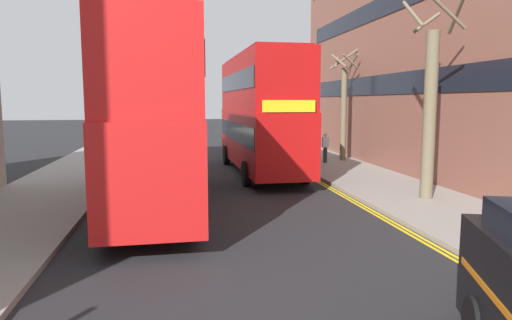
% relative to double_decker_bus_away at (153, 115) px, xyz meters
% --- Properties ---
extents(sidewalk_right, '(4.00, 80.00, 0.14)m').
position_rel_double_decker_bus_away_xyz_m(sidewalk_right, '(8.97, 2.74, -2.96)').
color(sidewalk_right, gray).
rests_on(sidewalk_right, ground).
extents(sidewalk_left, '(4.00, 80.00, 0.14)m').
position_rel_double_decker_bus_away_xyz_m(sidewalk_left, '(-4.03, 2.74, -2.96)').
color(sidewalk_left, gray).
rests_on(sidewalk_left, ground).
extents(kerb_line_outer, '(0.10, 56.00, 0.01)m').
position_rel_double_decker_bus_away_xyz_m(kerb_line_outer, '(6.87, 0.74, -3.03)').
color(kerb_line_outer, yellow).
rests_on(kerb_line_outer, ground).
extents(kerb_line_inner, '(0.10, 56.00, 0.01)m').
position_rel_double_decker_bus_away_xyz_m(kerb_line_inner, '(6.71, 0.74, -3.03)').
color(kerb_line_inner, yellow).
rests_on(kerb_line_inner, ground).
extents(double_decker_bus_away, '(2.99, 10.86, 5.64)m').
position_rel_double_decker_bus_away_xyz_m(double_decker_bus_away, '(0.00, 0.00, 0.00)').
color(double_decker_bus_away, red).
rests_on(double_decker_bus_away, ground).
extents(double_decker_bus_oncoming, '(2.93, 10.85, 5.64)m').
position_rel_double_decker_bus_away_xyz_m(double_decker_bus_oncoming, '(4.73, 6.78, 0.00)').
color(double_decker_bus_oncoming, '#B20F0F').
rests_on(double_decker_bus_oncoming, ground).
extents(pedestrian_far, '(0.34, 0.22, 1.62)m').
position_rel_double_decker_bus_away_xyz_m(pedestrian_far, '(8.71, 8.90, -2.04)').
color(pedestrian_far, '#2D2D38').
rests_on(pedestrian_far, sidewalk_right).
extents(street_tree_near, '(1.77, 1.71, 6.74)m').
position_rel_double_decker_bus_away_xyz_m(street_tree_near, '(9.22, -0.67, 0.19)').
color(street_tree_near, '#6B6047').
rests_on(street_tree_near, sidewalk_right).
extents(street_tree_mid, '(1.42, 1.46, 6.46)m').
position_rel_double_decker_bus_away_xyz_m(street_tree_mid, '(8.74, 17.95, 0.13)').
color(street_tree_mid, '#6B6047').
rests_on(street_tree_mid, sidewalk_right).
extents(street_tree_far, '(1.78, 1.80, 6.30)m').
position_rel_double_decker_bus_away_xyz_m(street_tree_far, '(10.04, 9.79, 0.12)').
color(street_tree_far, '#6B6047').
rests_on(street_tree_far, sidewalk_right).
extents(townhouse_terrace_right, '(10.08, 28.00, 11.31)m').
position_rel_double_decker_bus_away_xyz_m(townhouse_terrace_right, '(15.96, 5.77, 2.63)').
color(townhouse_terrace_right, brown).
rests_on(townhouse_terrace_right, ground).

